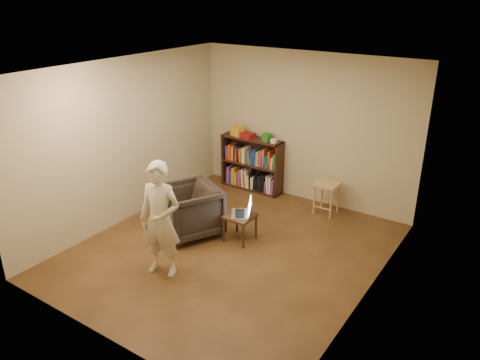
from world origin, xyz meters
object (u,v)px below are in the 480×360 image
Objects in this scene: laptop at (244,211)px; person at (160,220)px; armchair at (190,210)px; side_table at (240,219)px; bookshelf at (252,167)px; stool at (327,189)px.

person reaches higher than laptop.
armchair is at bearing -102.25° from laptop.
armchair is 2.08× the size of side_table.
laptop reaches higher than side_table.
armchair is at bearing -85.78° from bookshelf.
bookshelf is 2.02m from armchair.
armchair is 0.85m from laptop.
bookshelf is 2.90× the size of side_table.
armchair is at bearing -161.16° from side_table.
armchair is 1.16m from person.
armchair is 0.55× the size of person.
laptop is (0.79, 0.31, 0.08)m from armchair.
side_table is at bearing 46.58° from armchair.
bookshelf reaches higher than stool.
laptop reaches higher than stool.
bookshelf is at bearing 117.28° from side_table.
bookshelf is 1.61m from stool.
side_table is 0.14m from laptop.
laptop is at bearing 53.13° from side_table.
person is (-0.37, -1.28, 0.44)m from side_table.
stool is 1.65m from laptop.
armchair is at bearing -128.60° from stool.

